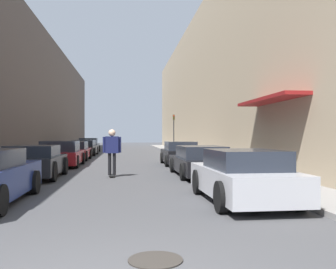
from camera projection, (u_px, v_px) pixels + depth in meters
ground at (121, 159)px, 25.33m from camera, size 120.28×120.28×0.00m
curb_strip_left at (59, 154)px, 30.19m from camera, size 1.80×54.67×0.12m
curb_strip_right at (183, 154)px, 31.33m from camera, size 1.80×54.67×0.12m
building_row_left at (22, 93)px, 29.87m from camera, size 4.90×54.67×9.97m
building_row_right at (217, 86)px, 31.67m from camera, size 4.90×54.67×11.62m
parked_car_left_1 at (34, 162)px, 13.87m from camera, size 2.00×3.98×1.23m
parked_car_left_2 at (61, 154)px, 19.23m from camera, size 2.08×4.41×1.32m
parked_car_left_3 at (74, 151)px, 24.22m from camera, size 1.91×4.33×1.20m
parked_car_left_4 at (84, 148)px, 30.27m from camera, size 2.01×4.74×1.24m
parked_car_left_5 at (89, 145)px, 35.79m from camera, size 1.99×4.30×1.35m
parked_car_right_0 at (243, 176)px, 8.93m from camera, size 1.87×4.08×1.25m
parked_car_right_1 at (200, 161)px, 14.72m from camera, size 1.96×4.81×1.18m
parked_car_right_2 at (180, 154)px, 20.30m from camera, size 1.86×4.05×1.26m
skateboarder at (112, 148)px, 14.33m from camera, size 0.70×0.78×1.83m
manhole_cover at (155, 260)px, 4.74m from camera, size 0.70×0.70×0.02m
traffic_light at (174, 129)px, 32.82m from camera, size 0.16×0.22×3.31m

